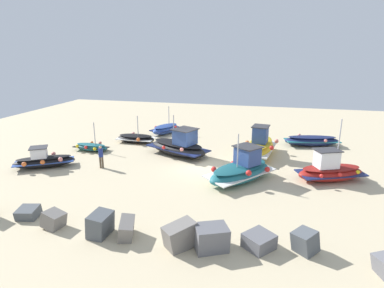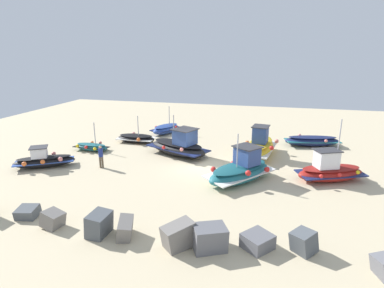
% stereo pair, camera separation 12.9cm
% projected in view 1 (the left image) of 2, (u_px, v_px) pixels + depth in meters
% --- Properties ---
extents(ground_plane, '(56.22, 56.22, 0.00)m').
position_uv_depth(ground_plane, '(202.00, 167.00, 23.60)').
color(ground_plane, beige).
extents(fishing_boat_0, '(5.74, 4.15, 3.27)m').
position_uv_depth(fishing_boat_0, '(179.00, 146.00, 26.04)').
color(fishing_boat_0, black).
rests_on(fishing_boat_0, ground_plane).
extents(fishing_boat_1, '(5.04, 2.80, 0.95)m').
position_uv_depth(fishing_boat_1, '(312.00, 141.00, 28.74)').
color(fishing_boat_1, navy).
rests_on(fishing_boat_1, ground_plane).
extents(fishing_boat_2, '(3.59, 2.09, 2.51)m').
position_uv_depth(fishing_boat_2, '(136.00, 138.00, 29.80)').
color(fishing_boat_2, black).
rests_on(fishing_boat_2, ground_plane).
extents(fishing_boat_3, '(4.76, 3.34, 4.10)m').
position_uv_depth(fishing_boat_3, '(330.00, 170.00, 21.00)').
color(fishing_boat_3, maroon).
rests_on(fishing_boat_3, ground_plane).
extents(fishing_boat_4, '(4.31, 3.38, 1.58)m').
position_uv_depth(fishing_boat_4, '(44.00, 160.00, 23.37)').
color(fishing_boat_4, black).
rests_on(fishing_boat_4, ground_plane).
extents(fishing_boat_5, '(2.78, 3.78, 2.80)m').
position_uv_depth(fishing_boat_5, '(166.00, 129.00, 32.97)').
color(fishing_boat_5, '#2D4C9E').
rests_on(fishing_boat_5, ground_plane).
extents(fishing_boat_6, '(2.78, 5.42, 2.59)m').
position_uv_depth(fishing_boat_6, '(260.00, 146.00, 25.78)').
color(fishing_boat_6, gold).
rests_on(fishing_boat_6, ground_plane).
extents(fishing_boat_7, '(3.13, 1.80, 2.49)m').
position_uv_depth(fishing_boat_7, '(91.00, 147.00, 27.38)').
color(fishing_boat_7, '#1E6670').
rests_on(fishing_boat_7, ground_plane).
extents(fishing_boat_8, '(4.65, 5.21, 3.29)m').
position_uv_depth(fishing_boat_8, '(241.00, 170.00, 20.89)').
color(fishing_boat_8, '#1E6670').
rests_on(fishing_boat_8, ground_plane).
extents(person_walking, '(0.32, 0.32, 1.67)m').
position_uv_depth(person_walking, '(101.00, 155.00, 23.13)').
color(person_walking, brown).
rests_on(person_walking, ground_plane).
extents(breakwater_rocks, '(19.71, 2.36, 1.34)m').
position_uv_depth(breakwater_rocks, '(161.00, 231.00, 14.31)').
color(breakwater_rocks, slate).
rests_on(breakwater_rocks, ground_plane).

